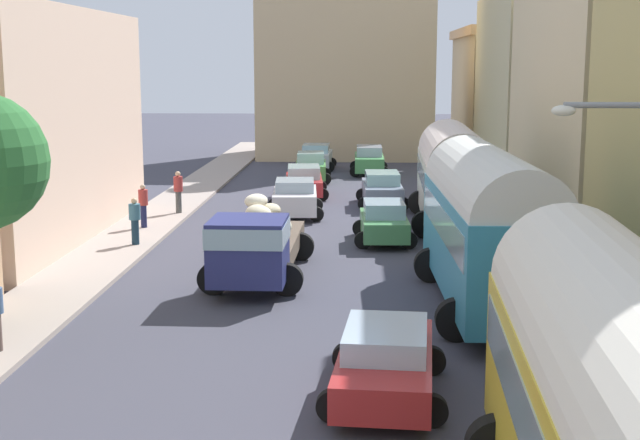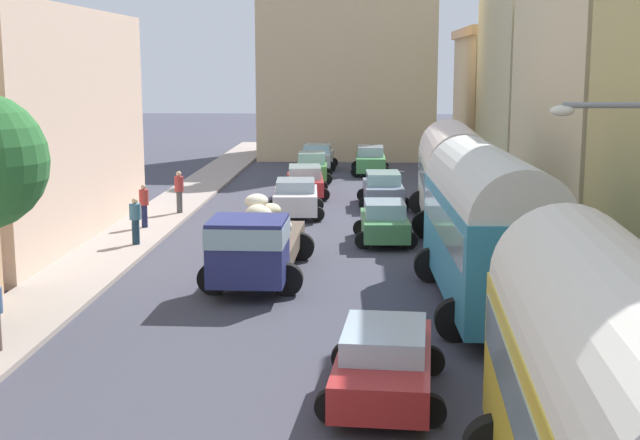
% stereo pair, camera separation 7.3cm
% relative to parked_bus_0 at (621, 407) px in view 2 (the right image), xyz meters
% --- Properties ---
extents(ground_plane, '(154.00, 154.00, 0.00)m').
position_rel_parked_bus_0_xyz_m(ground_plane, '(-4.42, 24.31, -2.26)').
color(ground_plane, '#3D3D4A').
extents(sidewalk_left, '(2.50, 70.00, 0.14)m').
position_rel_parked_bus_0_xyz_m(sidewalk_left, '(-11.67, 24.31, -2.19)').
color(sidewalk_left, '#9F9188').
rests_on(sidewalk_left, ground).
extents(sidewalk_right, '(2.50, 70.00, 0.14)m').
position_rel_parked_bus_0_xyz_m(sidewalk_right, '(2.83, 24.31, -2.19)').
color(sidewalk_right, '#9CA08B').
rests_on(sidewalk_right, ground).
extents(building_left_2, '(5.06, 14.73, 8.25)m').
position_rel_parked_bus_0_xyz_m(building_left_2, '(-15.44, 20.84, 1.86)').
color(building_left_2, beige).
rests_on(building_left_2, ground).
extents(building_right_2, '(5.39, 14.80, 11.20)m').
position_rel_parked_bus_0_xyz_m(building_right_2, '(6.78, 27.01, 3.34)').
color(building_right_2, beige).
rests_on(building_right_2, ground).
extents(building_right_3, '(5.41, 13.66, 10.25)m').
position_rel_parked_bus_0_xyz_m(building_right_3, '(6.79, 41.87, 2.86)').
color(building_right_3, '#C7BD92').
rests_on(building_right_3, ground).
extents(building_right_4, '(6.39, 14.84, 8.83)m').
position_rel_parked_bus_0_xyz_m(building_right_4, '(6.99, 56.75, 2.18)').
color(building_right_4, tan).
rests_on(building_right_4, ground).
extents(distant_church, '(11.57, 7.29, 20.21)m').
position_rel_parked_bus_0_xyz_m(distant_church, '(-4.42, 49.92, 5.19)').
color(distant_church, '#D3B588').
rests_on(distant_church, ground).
extents(parked_bus_0, '(3.57, 8.53, 4.11)m').
position_rel_parked_bus_0_xyz_m(parked_bus_0, '(0.00, 0.00, 0.00)').
color(parked_bus_0, gold).
rests_on(parked_bus_0, ground).
extents(parked_bus_1, '(3.47, 9.07, 4.19)m').
position_rel_parked_bus_0_xyz_m(parked_bus_1, '(0.07, 12.38, 0.06)').
color(parked_bus_1, teal).
rests_on(parked_bus_1, ground).
extents(parked_bus_2, '(3.49, 8.32, 3.96)m').
position_rel_parked_bus_0_xyz_m(parked_bus_2, '(0.36, 24.30, -0.10)').
color(parked_bus_2, beige).
rests_on(parked_bus_2, ground).
extents(cargo_truck_0, '(3.00, 7.46, 2.19)m').
position_rel_parked_bus_0_xyz_m(cargo_truck_0, '(-6.27, 14.98, -1.09)').
color(cargo_truck_0, navy).
rests_on(cargo_truck_0, ground).
extents(car_0, '(2.53, 3.86, 1.56)m').
position_rel_parked_bus_0_xyz_m(car_0, '(-6.02, 26.06, -1.47)').
color(car_0, silver).
rests_on(car_0, ground).
extents(car_1, '(2.51, 4.39, 1.49)m').
position_rel_parked_bus_0_xyz_m(car_1, '(-6.02, 31.56, -1.51)').
color(car_1, red).
rests_on(car_1, ground).
extents(car_2, '(2.32, 3.79, 1.60)m').
position_rel_parked_bus_0_xyz_m(car_2, '(-6.02, 37.06, -1.47)').
color(car_2, '#4D9947').
rests_on(car_2, ground).
extents(car_3, '(2.39, 3.64, 1.53)m').
position_rel_parked_bus_0_xyz_m(car_3, '(-6.02, 42.56, -1.49)').
color(car_3, silver).
rests_on(car_3, ground).
extents(car_4, '(2.55, 4.42, 1.40)m').
position_rel_parked_bus_0_xyz_m(car_4, '(-2.71, 5.98, -1.54)').
color(car_4, '#A92626').
rests_on(car_4, ground).
extents(car_5, '(2.28, 3.74, 1.48)m').
position_rel_parked_bus_0_xyz_m(car_5, '(-2.42, 20.87, -1.52)').
color(car_5, '#478A4F').
rests_on(car_5, ground).
extents(car_6, '(2.37, 4.24, 1.53)m').
position_rel_parked_bus_0_xyz_m(car_6, '(-2.33, 29.05, -1.49)').
color(car_6, slate).
rests_on(car_6, ground).
extents(car_7, '(2.26, 4.38, 1.62)m').
position_rel_parked_bus_0_xyz_m(car_7, '(-2.85, 40.57, -1.45)').
color(car_7, '#489752').
rests_on(car_7, ground).
extents(pedestrian_0, '(0.54, 0.54, 1.77)m').
position_rel_parked_bus_0_xyz_m(pedestrian_0, '(-11.05, 19.40, -1.26)').
color(pedestrian_0, '#182F41').
rests_on(pedestrian_0, ground).
extents(pedestrian_1, '(0.49, 0.49, 1.80)m').
position_rel_parked_bus_0_xyz_m(pedestrian_1, '(-11.54, 22.57, -1.24)').
color(pedestrian_1, '#1B1F45').
rests_on(pedestrian_1, ground).
extents(pedestrian_3, '(0.53, 0.53, 1.89)m').
position_rel_parked_bus_0_xyz_m(pedestrian_3, '(-10.90, 25.96, -1.18)').
color(pedestrian_3, '#4A4C4B').
rests_on(pedestrian_3, ground).
extents(streetlamp_near, '(1.95, 0.28, 5.70)m').
position_rel_parked_bus_0_xyz_m(streetlamp_near, '(1.78, 5.98, 1.23)').
color(streetlamp_near, gray).
rests_on(streetlamp_near, ground).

